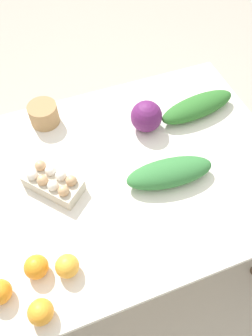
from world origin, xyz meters
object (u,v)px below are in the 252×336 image
Objects in this scene: egg_carton at (53,182)px; greens_bunch_beet_tops at (170,173)px; orange_0 at (36,267)px; paper_bag at (44,114)px; orange_2 at (41,312)px; orange_3 at (67,266)px; cabbage_purple at (146,116)px; greens_bunch_dandelion at (197,107)px.

greens_bunch_beet_tops is at bearing -146.07° from egg_carton.
egg_carton is at bearing 66.96° from orange_0.
paper_bag is 0.70m from orange_0.
orange_0 is at bearing 83.57° from orange_2.
orange_2 is at bearing -135.78° from orange_3.
paper_bag is 1.61× the size of orange_3.
orange_0 is at bearing -104.68° from paper_bag.
orange_2 is (-0.02, -0.14, -0.00)m from orange_0.
egg_carton is (-0.47, -0.17, -0.03)m from cabbage_purple.
egg_carton is at bearing -97.09° from paper_bag.
greens_bunch_dandelion is (0.28, 0.29, -0.00)m from greens_bunch_beet_tops.
greens_bunch_beet_tops reaches higher than orange_2.
orange_0 is (-0.86, -0.48, -0.00)m from greens_bunch_dandelion.
cabbage_purple is 0.40× the size of greens_bunch_beet_tops.
orange_3 is (-0.76, -0.51, -0.00)m from greens_bunch_dandelion.
orange_2 is at bearing -150.96° from greens_bunch_beet_tops.
egg_carton reaches higher than orange_3.
orange_0 is (-0.58, -0.19, -0.00)m from greens_bunch_beet_tops.
greens_bunch_dandelion is 1.07m from orange_2.
greens_bunch_beet_tops is 0.93× the size of greens_bunch_dandelion.
greens_bunch_beet_tops is (-0.02, -0.29, -0.03)m from cabbage_purple.
greens_bunch_dandelion is 0.98m from orange_0.
orange_2 is at bearing 121.31° from egg_carton.
greens_bunch_dandelion is at bearing -0.62° from cabbage_purple.
cabbage_purple is 0.72m from orange_3.
orange_2 is (-0.19, -0.82, -0.01)m from paper_bag.
orange_0 is 0.10m from orange_3.
paper_bag is 1.60× the size of orange_2.
greens_bunch_dandelion reaches higher than orange_0.
orange_3 is (0.11, 0.11, -0.00)m from orange_2.
orange_0 is 0.15m from orange_2.
orange_3 is (-0.08, -0.71, -0.01)m from paper_bag.
orange_3 is (-0.50, -0.51, -0.03)m from cabbage_purple.
orange_2 is (-0.60, -0.33, -0.00)m from greens_bunch_beet_tops.
greens_bunch_beet_tops reaches higher than greens_bunch_dandelion.
egg_carton is at bearing 84.43° from orange_3.
orange_3 is (-0.03, -0.34, -0.00)m from egg_carton.
egg_carton is 0.34m from orange_3.
egg_carton is 0.48m from orange_2.
paper_bag is at bearing 163.71° from greens_bunch_dandelion.
cabbage_purple reaches higher than greens_bunch_beet_tops.
greens_bunch_beet_tops is at bearing -93.98° from cabbage_purple.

